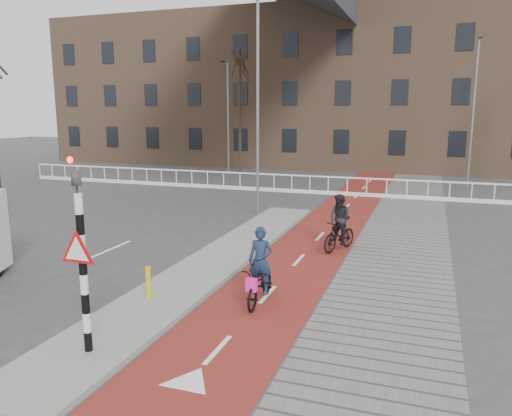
% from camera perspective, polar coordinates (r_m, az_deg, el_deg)
% --- Properties ---
extents(ground, '(120.00, 120.00, 0.00)m').
position_cam_1_polar(ground, '(11.09, -9.55, -12.33)').
color(ground, '#38383A').
rests_on(ground, ground).
extents(bike_lane, '(2.50, 60.00, 0.01)m').
position_cam_1_polar(bike_lane, '(19.69, 8.54, -1.88)').
color(bike_lane, maroon).
rests_on(bike_lane, ground).
extents(sidewalk, '(3.00, 60.00, 0.01)m').
position_cam_1_polar(sidewalk, '(19.39, 16.70, -2.43)').
color(sidewalk, slate).
rests_on(sidewalk, ground).
extents(curb_island, '(1.80, 16.00, 0.12)m').
position_cam_1_polar(curb_island, '(14.73, -4.45, -6.00)').
color(curb_island, gray).
rests_on(curb_island, ground).
extents(traffic_signal, '(0.80, 0.80, 3.68)m').
position_cam_1_polar(traffic_signal, '(9.17, -19.36, -4.66)').
color(traffic_signal, black).
rests_on(traffic_signal, curb_island).
extents(bollard, '(0.12, 0.12, 0.76)m').
position_cam_1_polar(bollard, '(11.82, -12.20, -8.34)').
color(bollard, gold).
rests_on(bollard, curb_island).
extents(cyclist_near, '(0.64, 1.71, 1.79)m').
position_cam_1_polar(cyclist_near, '(11.52, 0.50, -8.03)').
color(cyclist_near, black).
rests_on(cyclist_near, bike_lane).
extents(cyclist_far, '(1.09, 1.71, 1.80)m').
position_cam_1_polar(cyclist_far, '(15.92, 9.54, -2.22)').
color(cyclist_far, black).
rests_on(cyclist_far, bike_lane).
extents(railing, '(28.00, 0.10, 0.99)m').
position_cam_1_polar(railing, '(28.04, -1.84, 2.72)').
color(railing, silver).
rests_on(railing, ground).
extents(townhouse_row, '(46.00, 10.00, 15.90)m').
position_cam_1_polar(townhouse_row, '(41.79, 8.49, 15.68)').
color(townhouse_row, '#7F6047').
rests_on(townhouse_row, ground).
extents(tree_mid, '(0.23, 0.23, 8.63)m').
position_cam_1_polar(tree_mid, '(36.28, -1.86, 10.98)').
color(tree_mid, '#322416').
rests_on(tree_mid, ground).
extents(streetlight_near, '(0.12, 0.12, 8.73)m').
position_cam_1_polar(streetlight_near, '(20.77, 0.21, 11.05)').
color(streetlight_near, slate).
rests_on(streetlight_near, ground).
extents(streetlight_left, '(0.12, 0.12, 7.66)m').
position_cam_1_polar(streetlight_left, '(34.79, -3.20, 10.16)').
color(streetlight_left, slate).
rests_on(streetlight_left, ground).
extents(streetlight_right, '(0.12, 0.12, 8.21)m').
position_cam_1_polar(streetlight_right, '(30.03, 23.55, 9.65)').
color(streetlight_right, slate).
rests_on(streetlight_right, ground).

